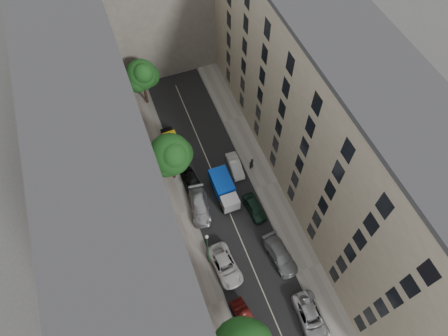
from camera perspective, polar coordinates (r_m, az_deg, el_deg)
name	(u,v)px	position (r m, az deg, el deg)	size (l,w,h in m)	color
ground	(224,200)	(47.45, 0.00, -4.53)	(120.00, 120.00, 0.00)	#4C4C49
road_surface	(224,200)	(47.44, 0.00, -4.53)	(8.00, 44.00, 0.02)	black
sidewalk_left	(180,214)	(46.78, -6.37, -6.54)	(3.00, 44.00, 0.15)	gray
sidewalk_right	(266,185)	(48.59, 6.09, -2.46)	(3.00, 44.00, 0.15)	gray
building_left	(112,185)	(38.25, -15.65, -2.39)	(8.00, 44.00, 20.00)	#484644
building_right	(324,120)	(42.52, 14.11, 6.61)	(8.00, 44.00, 20.00)	#B6A68D
tarp_truck	(224,189)	(46.59, 0.01, -3.04)	(2.16, 5.27, 2.43)	black
car_left_1	(245,317)	(42.18, 3.01, -20.53)	(1.36, 3.91, 1.29)	#4D110F
car_left_2	(225,265)	(43.46, 0.15, -13.76)	(2.39, 5.19, 1.44)	silver
car_left_3	(199,206)	(46.28, -3.53, -5.48)	(2.10, 5.17, 1.50)	#B0B1B5
car_left_4	(192,181)	(48.10, -4.55, -1.83)	(1.57, 3.89, 1.33)	black
car_left_5	(171,141)	(51.63, -7.60, 3.81)	(1.50, 4.31, 1.42)	black
car_right_0	(311,318)	(42.90, 12.31, -20.17)	(2.42, 5.26, 1.46)	#BABABF
car_right_1	(280,255)	(44.25, 8.02, -12.21)	(2.07, 5.09, 1.48)	slate
car_right_2	(255,208)	(46.32, 4.39, -5.71)	(1.58, 3.92, 1.34)	#152F22
car_right_3	(235,166)	(49.12, 1.58, 0.31)	(1.38, 3.95, 1.30)	silver
tree_mid	(171,156)	(45.28, -7.54, 1.74)	(5.19, 4.90, 7.25)	#382619
tree_far	(142,76)	(53.59, -11.60, 12.74)	(4.51, 4.12, 7.34)	#382619
lamp_post	(208,247)	(40.32, -2.37, -11.17)	(0.36, 0.36, 6.89)	#165024
pedestrian	(251,164)	(48.85, 3.95, 0.63)	(0.70, 0.46, 1.92)	black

